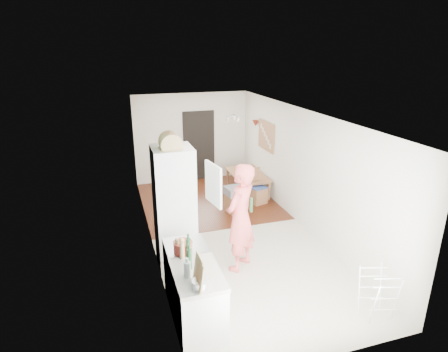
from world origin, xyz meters
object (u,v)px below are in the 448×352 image
stool (235,203)px  dining_chair (258,187)px  drying_rack (378,295)px  dining_table (248,184)px  person (241,208)px

stool → dining_chair: bearing=25.8°
drying_rack → dining_table: bearing=105.9°
stool → drying_rack: (0.76, -4.01, 0.15)m
person → dining_table: size_ratio=1.76×
dining_chair → drying_rack: (0.04, -4.36, -0.06)m
person → dining_table: (1.42, 3.29, -0.90)m
person → drying_rack: size_ratio=2.98×
person → stool: (0.66, 2.20, -0.89)m
dining_table → dining_chair: 0.78m
stool → drying_rack: size_ratio=0.61×
dining_table → dining_chair: size_ratio=1.47×
dining_table → drying_rack: size_ratio=1.69×
dining_table → dining_chair: (-0.04, -0.74, 0.21)m
person → drying_rack: bearing=86.3°
person → dining_chair: (1.38, 2.55, -0.69)m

